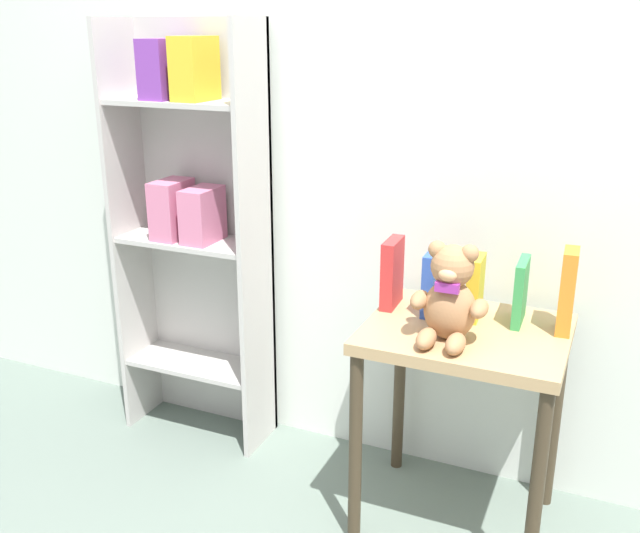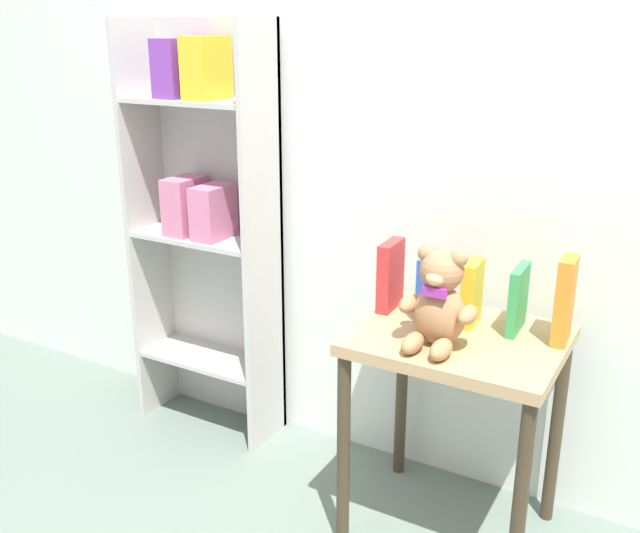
% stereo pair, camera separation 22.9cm
% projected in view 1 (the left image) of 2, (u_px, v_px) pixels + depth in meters
% --- Properties ---
extents(wall_back, '(4.80, 0.06, 2.50)m').
position_uv_depth(wall_back, '(414.00, 113.00, 2.30)').
color(wall_back, silver).
rests_on(wall_back, ground_plane).
extents(bookshelf_side, '(0.56, 0.24, 1.55)m').
position_uv_depth(bookshelf_side, '(194.00, 212.00, 2.60)').
color(bookshelf_side, '#BCB7B2').
rests_on(bookshelf_side, ground_plane).
extents(display_table, '(0.58, 0.49, 0.67)m').
position_uv_depth(display_table, '(464.00, 363.00, 2.13)').
color(display_table, tan).
rests_on(display_table, ground_plane).
extents(teddy_bear, '(0.22, 0.20, 0.28)m').
position_uv_depth(teddy_bear, '(450.00, 297.00, 1.98)').
color(teddy_bear, '#A8754C').
rests_on(teddy_bear, display_table).
extents(book_standing_red, '(0.05, 0.13, 0.22)m').
position_uv_depth(book_standing_red, '(392.00, 273.00, 2.23)').
color(book_standing_red, red).
rests_on(book_standing_red, display_table).
extents(book_standing_blue, '(0.04, 0.15, 0.20)m').
position_uv_depth(book_standing_blue, '(432.00, 282.00, 2.18)').
color(book_standing_blue, '#2D51B7').
rests_on(book_standing_blue, display_table).
extents(book_standing_yellow, '(0.04, 0.12, 0.20)m').
position_uv_depth(book_standing_yellow, '(475.00, 288.00, 2.14)').
color(book_standing_yellow, gold).
rests_on(book_standing_yellow, display_table).
extents(book_standing_green, '(0.03, 0.15, 0.19)m').
position_uv_depth(book_standing_green, '(521.00, 292.00, 2.11)').
color(book_standing_green, '#33934C').
rests_on(book_standing_green, display_table).
extents(book_standing_orange, '(0.05, 0.11, 0.25)m').
position_uv_depth(book_standing_orange, '(567.00, 291.00, 2.03)').
color(book_standing_orange, orange).
rests_on(book_standing_orange, display_table).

